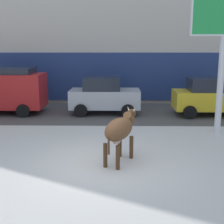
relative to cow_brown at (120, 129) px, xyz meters
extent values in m
plane|color=silver|center=(-0.51, -0.30, -0.99)|extent=(120.00, 120.00, 0.00)
cube|color=#514F4C|center=(-0.51, 7.01, -0.99)|extent=(60.00, 5.60, 0.01)
cube|color=navy|center=(-0.51, 9.60, 0.61)|extent=(43.12, 0.10, 2.80)
ellipsoid|color=brown|center=(-0.03, -0.06, 0.03)|extent=(1.13, 1.52, 0.64)
cylinder|color=#472D19|center=(0.00, 0.46, -0.64)|extent=(0.12, 0.12, 0.70)
cylinder|color=#472D19|center=(0.35, 0.30, -0.64)|extent=(0.12, 0.12, 0.70)
cylinder|color=#472D19|center=(-0.41, -0.43, -0.64)|extent=(0.12, 0.12, 0.70)
cylinder|color=#472D19|center=(-0.06, -0.59, -0.64)|extent=(0.12, 0.12, 0.70)
cylinder|color=brown|center=(0.29, 0.62, 0.21)|extent=(0.44, 0.54, 0.44)
ellipsoid|color=#472D19|center=(0.38, 0.82, 0.31)|extent=(0.40, 0.50, 0.28)
cone|color=beige|center=(0.26, 0.83, 0.47)|extent=(0.13, 0.10, 0.15)
cone|color=beige|center=(0.46, 0.73, 0.47)|extent=(0.13, 0.10, 0.15)
cylinder|color=#472D19|center=(-0.31, -0.67, -0.22)|extent=(0.06, 0.06, 0.60)
ellipsoid|color=beige|center=(-0.10, -0.22, -0.27)|extent=(0.34, 0.36, 0.20)
cylinder|color=silver|center=(3.86, 3.16, 0.91)|extent=(0.24, 0.24, 3.80)
cube|color=#1E232D|center=(-5.83, 6.73, 1.18)|extent=(3.00, 1.67, 0.30)
cylinder|color=black|center=(-4.64, 7.68, -0.67)|extent=(0.64, 0.22, 0.64)
cylinder|color=black|center=(-4.63, 5.78, -0.67)|extent=(0.64, 0.22, 0.64)
cube|color=#B7BABF|center=(-0.72, 6.74, -0.22)|extent=(3.50, 1.70, 0.90)
cube|color=#1E232D|center=(-0.87, 6.74, 0.55)|extent=(1.80, 1.50, 0.64)
cylinder|color=black|center=(0.42, 7.59, -0.67)|extent=(0.64, 0.22, 0.64)
cylinder|color=black|center=(0.42, 5.89, -0.67)|extent=(0.64, 0.22, 0.64)
cylinder|color=black|center=(-1.86, 7.59, -0.67)|extent=(0.64, 0.22, 0.64)
cylinder|color=black|center=(-1.86, 5.89, -0.67)|extent=(0.64, 0.22, 0.64)
cube|color=gold|center=(4.46, 6.46, -0.22)|extent=(3.50, 1.70, 0.90)
cube|color=#1E232D|center=(4.31, 6.46, 0.55)|extent=(1.80, 1.50, 0.64)
cylinder|color=black|center=(3.32, 7.31, -0.67)|extent=(0.64, 0.22, 0.64)
cylinder|color=black|center=(3.32, 5.61, -0.67)|extent=(0.64, 0.22, 0.64)
cylinder|color=#282833|center=(4.76, 10.22, -0.55)|extent=(0.24, 0.24, 0.88)
cube|color=#232328|center=(4.76, 10.22, 0.21)|extent=(0.36, 0.22, 0.64)
sphere|color=beige|center=(4.76, 10.22, 0.64)|extent=(0.20, 0.20, 0.20)
camera|label=1|loc=(-0.06, -8.73, 2.38)|focal=49.72mm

